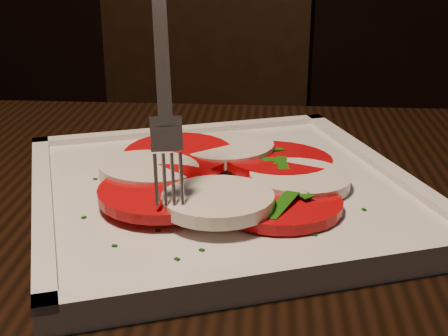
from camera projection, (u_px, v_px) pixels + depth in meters
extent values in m
cube|color=black|center=(172.00, 278.00, 0.45)|extent=(1.23, 0.84, 0.04)
cube|color=black|center=(171.00, 226.00, 1.15)|extent=(0.50, 0.50, 0.04)
cube|color=black|center=(204.00, 71.00, 1.23)|extent=(0.42, 0.13, 0.46)
cylinder|color=black|center=(133.00, 277.00, 1.45)|extent=(0.04, 0.04, 0.41)
cylinder|color=black|center=(284.00, 304.00, 1.35)|extent=(0.04, 0.04, 0.41)
cube|color=silver|center=(224.00, 193.00, 0.53)|extent=(0.40, 0.40, 0.01)
cylinder|color=#BD040C|center=(278.00, 204.00, 0.48)|extent=(0.10, 0.10, 0.01)
cylinder|color=silver|center=(300.00, 180.00, 0.52)|extent=(0.08, 0.08, 0.01)
cylinder|color=#BD040C|center=(277.00, 160.00, 0.56)|extent=(0.10, 0.10, 0.02)
cylinder|color=silver|center=(229.00, 150.00, 0.58)|extent=(0.08, 0.08, 0.02)
cylinder|color=#BD040C|center=(179.00, 155.00, 0.56)|extent=(0.10, 0.10, 0.01)
cylinder|color=silver|center=(149.00, 170.00, 0.52)|extent=(0.08, 0.08, 0.02)
cylinder|color=#BD040C|center=(162.00, 192.00, 0.48)|extent=(0.10, 0.10, 0.01)
cylinder|color=silver|center=(218.00, 201.00, 0.46)|extent=(0.08, 0.08, 0.01)
cube|color=#1B560E|center=(278.00, 165.00, 0.54)|extent=(0.01, 0.04, 0.00)
cube|color=#1B560E|center=(281.00, 205.00, 0.46)|extent=(0.03, 0.05, 0.00)
cube|color=#1B560E|center=(179.00, 167.00, 0.53)|extent=(0.03, 0.03, 0.01)
cube|color=#1B560E|center=(264.00, 160.00, 0.55)|extent=(0.04, 0.01, 0.00)
cube|color=#1B560E|center=(180.00, 183.00, 0.50)|extent=(0.03, 0.03, 0.00)
cube|color=#1B560E|center=(295.00, 189.00, 0.49)|extent=(0.03, 0.04, 0.00)
cube|color=#1B560E|center=(268.00, 150.00, 0.57)|extent=(0.03, 0.03, 0.01)
cube|color=#1B560E|center=(236.00, 145.00, 0.58)|extent=(0.03, 0.02, 0.00)
cube|color=#1B560E|center=(285.00, 171.00, 0.52)|extent=(0.02, 0.04, 0.01)
cube|color=#0A380A|center=(95.00, 179.00, 0.53)|extent=(0.00, 0.00, 0.00)
cube|color=#0A380A|center=(169.00, 151.00, 0.60)|extent=(0.00, 0.00, 0.00)
cube|color=#0A380A|center=(135.00, 223.00, 0.45)|extent=(0.00, 0.00, 0.00)
cube|color=#0A380A|center=(84.00, 218.00, 0.46)|extent=(0.00, 0.00, 0.00)
cube|color=#0A380A|center=(158.00, 231.00, 0.44)|extent=(0.00, 0.00, 0.00)
cube|color=#0A380A|center=(320.00, 162.00, 0.57)|extent=(0.00, 0.00, 0.00)
cube|color=#0A380A|center=(315.00, 235.00, 0.44)|extent=(0.00, 0.00, 0.00)
cube|color=#0A380A|center=(115.00, 246.00, 0.42)|extent=(0.00, 0.00, 0.00)
cube|color=#0A380A|center=(121.00, 154.00, 0.59)|extent=(0.00, 0.00, 0.00)
cube|color=#0A380A|center=(364.00, 210.00, 0.48)|extent=(0.00, 0.00, 0.00)
cube|color=#0A380A|center=(324.00, 166.00, 0.56)|extent=(0.00, 0.00, 0.00)
cube|color=#0A380A|center=(161.00, 154.00, 0.59)|extent=(0.00, 0.00, 0.00)
cube|color=#0A380A|center=(122.00, 171.00, 0.55)|extent=(0.00, 0.00, 0.00)
cube|color=#0A380A|center=(242.00, 138.00, 0.64)|extent=(0.00, 0.00, 0.00)
cube|color=#0A380A|center=(122.00, 154.00, 0.59)|extent=(0.00, 0.00, 0.00)
cube|color=#0A380A|center=(202.00, 250.00, 0.42)|extent=(0.00, 0.00, 0.00)
cube|color=#0A380A|center=(108.00, 202.00, 0.49)|extent=(0.00, 0.00, 0.00)
cube|color=#0A380A|center=(250.00, 135.00, 0.64)|extent=(0.00, 0.00, 0.00)
cube|color=#0A380A|center=(177.00, 259.00, 0.40)|extent=(0.00, 0.00, 0.00)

